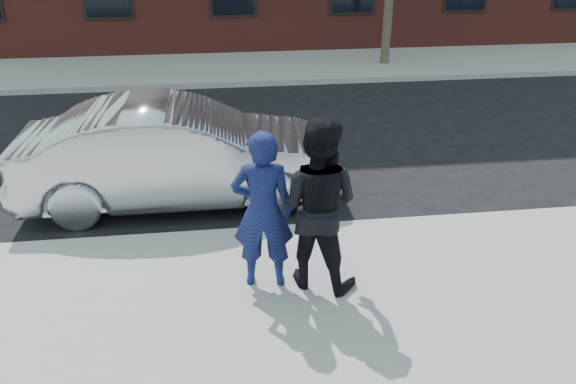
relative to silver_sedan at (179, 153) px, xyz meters
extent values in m
plane|color=black|center=(1.19, -2.89, -0.81)|extent=(100.00, 100.00, 0.00)
cube|color=gray|center=(1.19, -3.14, -0.74)|extent=(50.00, 3.50, 0.15)
cube|color=#999691|center=(1.19, -1.34, -0.74)|extent=(50.00, 0.10, 0.15)
cube|color=gray|center=(1.19, 8.36, -0.74)|extent=(50.00, 3.50, 0.15)
cube|color=#999691|center=(1.19, 6.56, -0.74)|extent=(50.00, 0.10, 0.15)
imported|color=#B7BABF|center=(0.00, 0.00, 0.00)|extent=(4.95, 1.75, 1.63)
imported|color=navy|center=(1.09, -2.63, 0.31)|extent=(0.76, 0.54, 1.95)
cube|color=black|center=(1.06, -2.41, 0.54)|extent=(0.08, 0.13, 0.08)
imported|color=black|center=(1.71, -2.69, 0.38)|extent=(1.26, 1.17, 2.08)
cube|color=black|center=(1.66, -2.46, 0.48)|extent=(0.11, 0.15, 0.06)
camera|label=1|loc=(0.66, -8.27, 3.35)|focal=35.00mm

